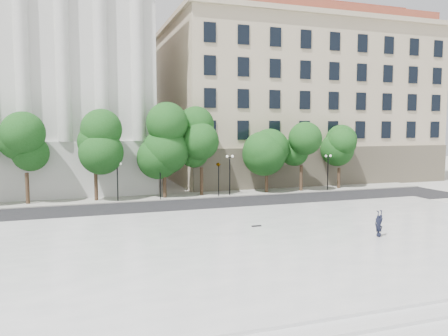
{
  "coord_description": "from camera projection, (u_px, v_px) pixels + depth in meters",
  "views": [
    {
      "loc": [
        -10.3,
        -21.41,
        7.42
      ],
      "look_at": [
        0.29,
        10.0,
        4.33
      ],
      "focal_mm": 35.0,
      "sensor_mm": 36.0,
      "label": 1
    }
  ],
  "objects": [
    {
      "name": "ground",
      "position": [
        277.0,
        262.0,
        24.16
      ],
      "size": [
        160.0,
        160.0,
        0.0
      ],
      "primitive_type": "plane",
      "color": "beige",
      "rests_on": "ground"
    },
    {
      "name": "skateboard",
      "position": [
        256.0,
        226.0,
        30.77
      ],
      "size": [
        0.7,
        0.21,
        0.07
      ],
      "primitive_type": "cube",
      "rotation": [
        0.0,
        0.0,
        -0.04
      ],
      "color": "black",
      "rests_on": "plaza"
    },
    {
      "name": "lamp_posts",
      "position": [
        178.0,
        171.0,
        45.07
      ],
      "size": [
        37.09,
        0.28,
        4.46
      ],
      "color": "black",
      "rests_on": "ground"
    },
    {
      "name": "traffic_light_east",
      "position": [
        219.0,
        162.0,
        46.07
      ],
      "size": [
        0.69,
        1.96,
        4.27
      ],
      "color": "black",
      "rests_on": "ground"
    },
    {
      "name": "street",
      "position": [
        194.0,
        206.0,
        41.14
      ],
      "size": [
        60.0,
        8.0,
        0.02
      ],
      "primitive_type": "cube",
      "color": "black",
      "rests_on": "ground"
    },
    {
      "name": "plaza",
      "position": [
        256.0,
        244.0,
        26.97
      ],
      "size": [
        44.0,
        22.0,
        0.45
      ],
      "primitive_type": "cube",
      "color": "white",
      "rests_on": "ground"
    },
    {
      "name": "traffic_light_west",
      "position": [
        160.0,
        164.0,
        44.1
      ],
      "size": [
        1.04,
        1.73,
        4.2
      ],
      "color": "black",
      "rests_on": "ground"
    },
    {
      "name": "street_trees",
      "position": [
        172.0,
        145.0,
        45.52
      ],
      "size": [
        43.73,
        4.9,
        8.15
      ],
      "color": "#382619",
      "rests_on": "ground"
    },
    {
      "name": "person_lying",
      "position": [
        379.0,
        233.0,
        27.84
      ],
      "size": [
        0.84,
        1.78,
        0.47
      ],
      "primitive_type": "imported",
      "rotation": [
        -1.54,
        0.0,
        0.13
      ],
      "color": "black",
      "rests_on": "plaza"
    },
    {
      "name": "plaza_steps",
      "position": [
        383.0,
        330.0,
        15.75
      ],
      "size": [
        44.0,
        3.0,
        0.3
      ],
      "color": "white",
      "rests_on": "ground"
    },
    {
      "name": "building_east",
      "position": [
        286.0,
        103.0,
        66.2
      ],
      "size": [
        36.0,
        26.15,
        23.0
      ],
      "color": "#C4B395",
      "rests_on": "ground"
    },
    {
      "name": "far_sidewalk",
      "position": [
        180.0,
        196.0,
        46.8
      ],
      "size": [
        60.0,
        4.0,
        0.12
      ],
      "primitive_type": "cube",
      "color": "#A6A399",
      "rests_on": "ground"
    },
    {
      "name": "building_west",
      "position": [
        18.0,
        83.0,
        53.95
      ],
      "size": [
        31.5,
        27.65,
        25.6
      ],
      "color": "silver",
      "rests_on": "ground"
    }
  ]
}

